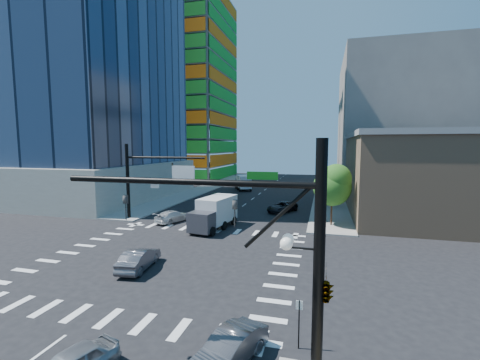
% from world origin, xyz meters
% --- Properties ---
extents(ground, '(160.00, 160.00, 0.00)m').
position_xyz_m(ground, '(0.00, 0.00, 0.00)').
color(ground, black).
rests_on(ground, ground).
extents(road_markings, '(20.00, 20.00, 0.01)m').
position_xyz_m(road_markings, '(0.00, 0.00, 0.01)').
color(road_markings, silver).
rests_on(road_markings, ground).
extents(sidewalk_ne, '(5.00, 60.00, 0.15)m').
position_xyz_m(sidewalk_ne, '(12.50, 40.00, 0.07)').
color(sidewalk_ne, gray).
rests_on(sidewalk_ne, ground).
extents(sidewalk_nw, '(5.00, 60.00, 0.15)m').
position_xyz_m(sidewalk_nw, '(-12.50, 40.00, 0.07)').
color(sidewalk_nw, gray).
rests_on(sidewalk_nw, ground).
extents(construction_building, '(25.16, 34.50, 70.60)m').
position_xyz_m(construction_building, '(-27.41, 61.93, 24.61)').
color(construction_building, slate).
rests_on(construction_building, ground).
extents(commercial_building, '(20.50, 22.50, 10.60)m').
position_xyz_m(commercial_building, '(25.00, 22.00, 5.31)').
color(commercial_building, '#A07C5D').
rests_on(commercial_building, ground).
extents(bg_building_ne, '(24.00, 30.00, 28.00)m').
position_xyz_m(bg_building_ne, '(27.00, 55.00, 14.00)').
color(bg_building_ne, slate).
rests_on(bg_building_ne, ground).
extents(signal_mast_se, '(10.51, 2.48, 9.00)m').
position_xyz_m(signal_mast_se, '(10.60, -11.50, 5.01)').
color(signal_mast_se, black).
rests_on(signal_mast_se, sidewalk_se).
extents(signal_mast_nw, '(10.20, 0.40, 9.00)m').
position_xyz_m(signal_mast_nw, '(-10.00, 11.50, 5.49)').
color(signal_mast_nw, black).
rests_on(signal_mast_nw, sidewalk_nw).
extents(tree_south, '(4.16, 4.16, 6.82)m').
position_xyz_m(tree_south, '(12.63, 13.90, 4.69)').
color(tree_south, '#382316').
rests_on(tree_south, sidewalk_ne).
extents(tree_north, '(3.54, 3.52, 5.78)m').
position_xyz_m(tree_north, '(12.93, 25.90, 3.99)').
color(tree_north, '#382316').
rests_on(tree_north, sidewalk_ne).
extents(no_parking_sign, '(0.30, 0.06, 2.20)m').
position_xyz_m(no_parking_sign, '(10.70, -9.00, 1.38)').
color(no_parking_sign, black).
rests_on(no_parking_sign, ground).
extents(car_nb_right, '(2.70, 4.27, 1.33)m').
position_xyz_m(car_nb_right, '(8.05, -10.74, 0.66)').
color(car_nb_right, '#47474C').
rests_on(car_nb_right, ground).
extents(car_nb_far, '(4.25, 5.62, 1.42)m').
position_xyz_m(car_nb_far, '(6.25, 20.24, 0.71)').
color(car_nb_far, black).
rests_on(car_nb_far, ground).
extents(car_sb_near, '(3.35, 5.13, 1.38)m').
position_xyz_m(car_sb_near, '(-5.46, 11.23, 0.69)').
color(car_sb_near, silver).
rests_on(car_sb_near, ground).
extents(car_sb_mid, '(2.28, 4.11, 1.32)m').
position_xyz_m(car_sb_mid, '(-5.55, 27.23, 0.66)').
color(car_sb_mid, '#AAAEB2').
rests_on(car_sb_mid, ground).
extents(car_sb_cross, '(2.12, 4.66, 1.48)m').
position_xyz_m(car_sb_cross, '(-1.24, -2.59, 0.74)').
color(car_sb_cross, '#56555B').
rests_on(car_sb_cross, ground).
extents(box_truck_near, '(3.65, 6.73, 3.36)m').
position_xyz_m(box_truck_near, '(0.20, 9.33, 1.49)').
color(box_truck_near, black).
rests_on(box_truck_near, ground).
extents(box_truck_far, '(4.64, 6.29, 3.04)m').
position_xyz_m(box_truck_far, '(-4.33, 40.36, 1.34)').
color(box_truck_far, black).
rests_on(box_truck_far, ground).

